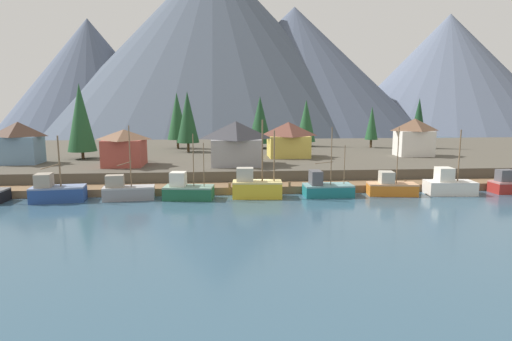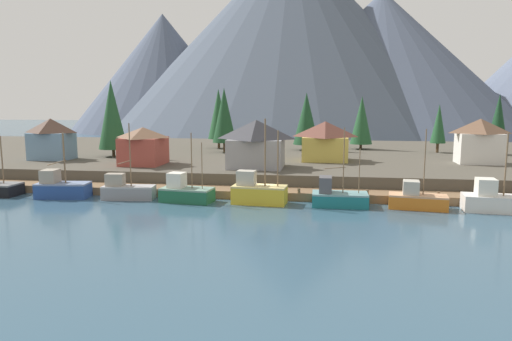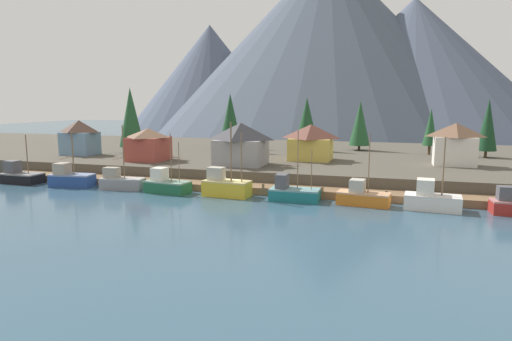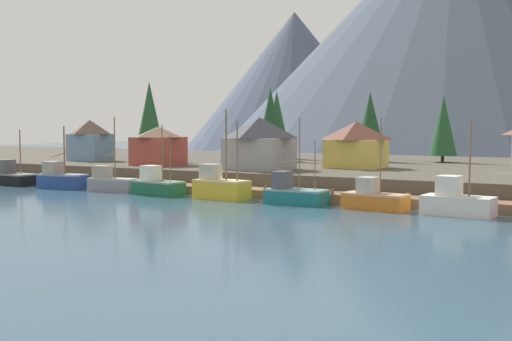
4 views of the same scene
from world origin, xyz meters
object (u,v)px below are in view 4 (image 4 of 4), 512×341
(house_grey, at_px, (259,143))
(house_blue, at_px, (90,140))
(fishing_boat_orange, at_px, (374,198))
(conifer_near_left, at_px, (277,119))
(fishing_boat_black, at_px, (13,177))
(fishing_boat_yellow, at_px, (220,187))
(conifer_near_right, at_px, (443,126))
(conifer_mid_left, at_px, (370,123))
(house_red, at_px, (158,145))
(fishing_boat_grey, at_px, (111,182))
(fishing_boat_blue, at_px, (61,179))
(conifer_mid_right, at_px, (270,119))
(fishing_boat_green, at_px, (157,185))
(fishing_boat_teal, at_px, (294,194))
(conifer_centre, at_px, (150,117))
(fishing_boat_white, at_px, (456,202))
(house_yellow, at_px, (356,144))

(house_grey, bearing_deg, house_blue, 172.76)
(fishing_boat_orange, relative_size, conifer_near_left, 0.76)
(fishing_boat_black, distance_m, fishing_boat_orange, 52.10)
(fishing_boat_yellow, xyz_separation_m, conifer_near_left, (-13.49, 38.59, 7.97))
(conifer_near_right, height_order, conifer_mid_left, conifer_mid_left)
(fishing_boat_orange, relative_size, house_grey, 1.12)
(house_red, relative_size, conifer_near_right, 0.64)
(fishing_boat_grey, relative_size, house_red, 1.40)
(fishing_boat_blue, relative_size, conifer_mid_right, 0.69)
(fishing_boat_green, relative_size, fishing_boat_teal, 0.92)
(conifer_near_left, bearing_deg, conifer_centre, -131.73)
(fishing_boat_blue, bearing_deg, fishing_boat_orange, -6.29)
(fishing_boat_blue, bearing_deg, conifer_mid_right, 59.65)
(conifer_near_right, xyz_separation_m, conifer_mid_left, (-10.62, -3.53, 0.39))
(conifer_mid_right, bearing_deg, conifer_near_right, 20.44)
(fishing_boat_black, height_order, fishing_boat_yellow, fishing_boat_yellow)
(conifer_near_left, bearing_deg, fishing_boat_black, -118.17)
(fishing_boat_green, bearing_deg, fishing_boat_white, 7.29)
(house_blue, height_order, conifer_centre, conifer_centre)
(conifer_near_right, bearing_deg, conifer_mid_right, -159.56)
(conifer_mid_right, relative_size, conifer_centre, 0.92)
(fishing_boat_grey, bearing_deg, house_grey, 34.59)
(fishing_boat_teal, height_order, house_yellow, fishing_boat_teal)
(fishing_boat_blue, bearing_deg, fishing_boat_grey, -4.47)
(fishing_boat_black, distance_m, conifer_mid_left, 53.93)
(fishing_boat_blue, bearing_deg, house_red, 60.49)
(house_blue, distance_m, conifer_centre, 10.33)
(fishing_boat_yellow, distance_m, fishing_boat_white, 25.78)
(fishing_boat_blue, relative_size, conifer_near_left, 0.69)
(fishing_boat_grey, distance_m, conifer_centre, 26.45)
(fishing_boat_green, distance_m, fishing_boat_yellow, 8.72)
(house_grey, bearing_deg, house_yellow, 43.94)
(house_blue, bearing_deg, house_grey, -7.24)
(fishing_boat_grey, bearing_deg, house_blue, 133.88)
(fishing_boat_blue, xyz_separation_m, house_blue, (-11.50, 16.95, 4.65))
(fishing_boat_teal, height_order, conifer_mid_right, conifer_mid_right)
(fishing_boat_blue, bearing_deg, conifer_near_left, 67.37)
(conifer_near_right, relative_size, conifer_centre, 0.80)
(fishing_boat_blue, height_order, conifer_near_left, conifer_near_left)
(house_grey, bearing_deg, house_red, 178.06)
(fishing_boat_blue, xyz_separation_m, house_yellow, (32.34, 21.94, 4.45))
(house_grey, bearing_deg, conifer_near_left, 113.63)
(conifer_near_right, xyz_separation_m, conifer_centre, (-42.81, -18.69, 1.41))
(fishing_boat_teal, bearing_deg, fishing_boat_grey, 179.14)
(house_yellow, distance_m, conifer_near_left, 27.28)
(fishing_boat_yellow, distance_m, conifer_centre, 36.76)
(fishing_boat_white, relative_size, conifer_centre, 0.67)
(fishing_boat_orange, bearing_deg, conifer_near_left, 136.26)
(house_red, distance_m, house_grey, 17.09)
(fishing_boat_grey, xyz_separation_m, conifer_mid_left, (20.24, 37.17, 7.47))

